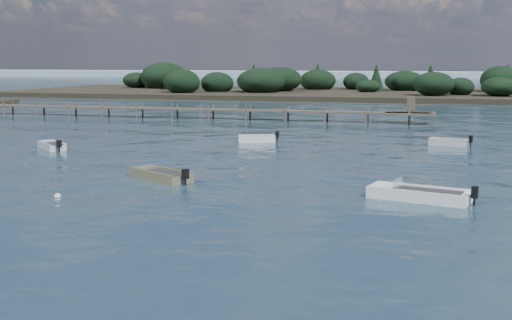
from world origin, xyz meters
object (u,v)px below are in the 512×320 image
(tender_far_white, at_px, (257,140))
(tender_far_grey_b, at_px, (449,144))
(jetty, at_px, (174,109))
(tender_far_grey, at_px, (52,147))
(dinghy_mid_grey, at_px, (161,177))
(dinghy_mid_white_a, at_px, (418,196))

(tender_far_white, distance_m, tender_far_grey_b, 14.61)
(tender_far_grey_b, relative_size, jetty, 0.05)
(tender_far_grey, distance_m, tender_far_grey_b, 29.36)
(dinghy_mid_grey, distance_m, jetty, 38.11)
(tender_far_grey, relative_size, tender_far_grey_b, 0.94)
(jetty, bearing_deg, dinghy_mid_grey, -69.53)
(tender_far_grey_b, height_order, dinghy_mid_white_a, dinghy_mid_white_a)
(tender_far_grey, bearing_deg, tender_far_white, 30.00)
(tender_far_grey, bearing_deg, jetty, 92.15)
(tender_far_white, bearing_deg, dinghy_mid_white_a, -56.28)
(tender_far_white, bearing_deg, dinghy_mid_grey, -93.36)
(dinghy_mid_grey, bearing_deg, jetty, 110.47)
(dinghy_mid_grey, xyz_separation_m, dinghy_mid_white_a, (13.44, -1.71, 0.00))
(jetty, bearing_deg, tender_far_grey_b, -30.76)
(dinghy_mid_white_a, distance_m, jetty, 46.00)
(dinghy_mid_grey, distance_m, dinghy_mid_white_a, 13.54)
(dinghy_mid_white_a, bearing_deg, jetty, 125.58)
(tender_far_white, relative_size, tender_far_grey_b, 1.01)
(tender_far_white, height_order, dinghy_mid_white_a, dinghy_mid_white_a)
(tender_far_grey_b, distance_m, dinghy_mid_grey, 24.16)
(dinghy_mid_white_a, height_order, jetty, jetty)
(jetty, bearing_deg, dinghy_mid_white_a, -54.42)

